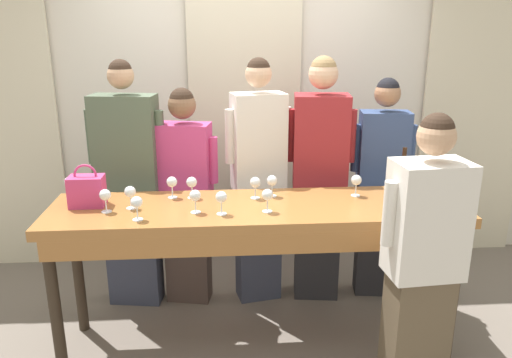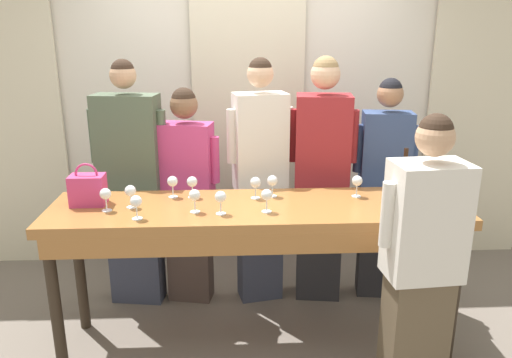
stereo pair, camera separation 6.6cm
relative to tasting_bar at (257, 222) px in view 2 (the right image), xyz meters
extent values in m
plane|color=#70665B|center=(0.00, 0.02, -0.88)|extent=(18.00, 18.00, 0.00)
cube|color=silver|center=(0.00, 1.44, 0.52)|extent=(12.00, 0.06, 2.80)
cube|color=beige|center=(-2.04, 1.37, 0.46)|extent=(0.94, 0.03, 2.69)
cube|color=beige|center=(0.00, 1.37, 0.46)|extent=(0.94, 0.03, 2.69)
cube|color=beige|center=(2.04, 1.37, 0.46)|extent=(0.94, 0.03, 2.69)
cube|color=#9E6633|center=(0.00, 0.02, 0.07)|extent=(2.55, 0.65, 0.06)
cube|color=#9E6633|center=(0.00, -0.29, -0.02)|extent=(2.45, 0.03, 0.12)
cylinder|color=#2D2319|center=(-1.20, -0.23, -0.42)|extent=(0.07, 0.07, 0.92)
cylinder|color=#2D2319|center=(1.20, -0.23, -0.42)|extent=(0.07, 0.07, 0.92)
cylinder|color=#2D2319|center=(-1.20, 0.27, -0.42)|extent=(0.07, 0.07, 0.92)
cylinder|color=#2D2319|center=(1.20, 0.27, -0.42)|extent=(0.07, 0.07, 0.92)
cylinder|color=black|center=(0.97, 0.17, 0.20)|extent=(0.07, 0.07, 0.19)
cone|color=black|center=(0.97, 0.17, 0.31)|extent=(0.07, 0.07, 0.04)
cylinder|color=black|center=(0.97, 0.17, 0.38)|extent=(0.03, 0.03, 0.09)
cylinder|color=beige|center=(0.97, 0.17, 0.19)|extent=(0.07, 0.07, 0.07)
cube|color=#C63870|center=(-1.04, 0.09, 0.20)|extent=(0.21, 0.14, 0.19)
torus|color=#C63870|center=(-1.04, 0.09, 0.30)|extent=(0.14, 0.01, 0.14)
cylinder|color=white|center=(-0.37, -0.08, 0.11)|extent=(0.06, 0.06, 0.00)
cylinder|color=white|center=(-0.37, -0.08, 0.15)|extent=(0.01, 0.01, 0.07)
sphere|color=white|center=(-0.37, -0.08, 0.21)|extent=(0.07, 0.07, 0.07)
cylinder|color=white|center=(-0.53, 0.20, 0.11)|extent=(0.06, 0.06, 0.00)
cylinder|color=white|center=(-0.53, 0.20, 0.15)|extent=(0.01, 0.01, 0.07)
sphere|color=white|center=(-0.53, 0.20, 0.21)|extent=(0.07, 0.07, 0.07)
sphere|color=maroon|center=(-0.53, 0.20, 0.20)|extent=(0.04, 0.04, 0.04)
cylinder|color=white|center=(-0.40, 0.19, 0.11)|extent=(0.06, 0.06, 0.00)
cylinder|color=white|center=(-0.40, 0.19, 0.15)|extent=(0.01, 0.01, 0.07)
sphere|color=white|center=(-0.40, 0.19, 0.21)|extent=(0.07, 0.07, 0.07)
sphere|color=maroon|center=(-0.40, 0.19, 0.20)|extent=(0.04, 0.04, 0.04)
cylinder|color=white|center=(0.11, 0.18, 0.11)|extent=(0.06, 0.06, 0.00)
cylinder|color=white|center=(0.11, 0.18, 0.15)|extent=(0.01, 0.01, 0.07)
sphere|color=white|center=(0.11, 0.18, 0.21)|extent=(0.07, 0.07, 0.07)
cylinder|color=white|center=(0.05, -0.10, 0.11)|extent=(0.06, 0.06, 0.00)
cylinder|color=white|center=(0.05, -0.10, 0.15)|extent=(0.01, 0.01, 0.07)
sphere|color=white|center=(0.05, -0.10, 0.21)|extent=(0.07, 0.07, 0.07)
cylinder|color=white|center=(-0.90, -0.03, 0.11)|extent=(0.06, 0.06, 0.00)
cylinder|color=white|center=(-0.90, -0.03, 0.15)|extent=(0.01, 0.01, 0.07)
sphere|color=white|center=(-0.90, -0.03, 0.21)|extent=(0.07, 0.07, 0.07)
sphere|color=maroon|center=(-0.90, -0.03, 0.20)|extent=(0.04, 0.04, 0.04)
cylinder|color=white|center=(-0.77, 0.02, 0.11)|extent=(0.06, 0.06, 0.00)
cylinder|color=white|center=(-0.77, 0.02, 0.15)|extent=(0.01, 0.01, 0.07)
sphere|color=white|center=(-0.77, 0.02, 0.21)|extent=(0.07, 0.07, 0.07)
cylinder|color=white|center=(-1.18, 0.25, 0.11)|extent=(0.06, 0.06, 0.00)
cylinder|color=white|center=(-1.18, 0.25, 0.15)|extent=(0.01, 0.01, 0.07)
sphere|color=white|center=(-1.18, 0.25, 0.21)|extent=(0.07, 0.07, 0.07)
cylinder|color=white|center=(0.00, 0.15, 0.11)|extent=(0.06, 0.06, 0.00)
cylinder|color=white|center=(0.00, 0.15, 0.15)|extent=(0.01, 0.01, 0.07)
sphere|color=white|center=(0.00, 0.15, 0.21)|extent=(0.07, 0.07, 0.07)
sphere|color=maroon|center=(0.00, 0.15, 0.20)|extent=(0.04, 0.04, 0.04)
cylinder|color=white|center=(-0.22, -0.12, 0.11)|extent=(0.06, 0.06, 0.00)
cylinder|color=white|center=(-0.22, -0.12, 0.15)|extent=(0.01, 0.01, 0.07)
sphere|color=white|center=(-0.22, -0.12, 0.21)|extent=(0.07, 0.07, 0.07)
cylinder|color=white|center=(0.66, 0.15, 0.11)|extent=(0.06, 0.06, 0.00)
cylinder|color=white|center=(0.66, 0.15, 0.15)|extent=(0.01, 0.01, 0.07)
sphere|color=white|center=(0.66, 0.15, 0.21)|extent=(0.07, 0.07, 0.07)
cylinder|color=white|center=(-0.70, -0.17, 0.11)|extent=(0.06, 0.06, 0.00)
cylinder|color=white|center=(-0.70, -0.17, 0.15)|extent=(0.01, 0.01, 0.07)
sphere|color=white|center=(-0.70, -0.17, 0.21)|extent=(0.07, 0.07, 0.07)
cube|color=#383D51|center=(-0.88, 0.64, -0.44)|extent=(0.41, 0.24, 0.89)
cube|color=#4C5B47|center=(-0.88, 0.64, 0.36)|extent=(0.48, 0.28, 0.70)
sphere|color=tan|center=(-0.88, 0.64, 0.84)|extent=(0.18, 0.18, 0.18)
sphere|color=#332319|center=(-0.88, 0.64, 0.87)|extent=(0.16, 0.16, 0.16)
cylinder|color=#4C5B47|center=(-0.64, 0.60, 0.41)|extent=(0.08, 0.08, 0.39)
cylinder|color=#4C5B47|center=(-1.13, 0.67, 0.41)|extent=(0.08, 0.08, 0.39)
cube|color=#473833|center=(-0.48, 0.64, -0.49)|extent=(0.35, 0.24, 0.77)
cube|color=#C63D7A|center=(-0.48, 0.64, 0.20)|extent=(0.41, 0.28, 0.61)
sphere|color=brown|center=(-0.48, 0.64, 0.64)|extent=(0.20, 0.20, 0.20)
sphere|color=#332319|center=(-0.48, 0.64, 0.67)|extent=(0.17, 0.17, 0.17)
cylinder|color=#C63D7A|center=(-0.27, 0.60, 0.25)|extent=(0.08, 0.08, 0.34)
cylinder|color=#C63D7A|center=(-0.69, 0.68, 0.25)|extent=(0.08, 0.08, 0.34)
cube|color=#383D51|center=(0.06, 0.64, -0.43)|extent=(0.35, 0.26, 0.89)
cube|color=silver|center=(0.06, 0.64, 0.36)|extent=(0.41, 0.30, 0.71)
sphere|color=#DBAD89|center=(0.06, 0.64, 0.85)|extent=(0.19, 0.19, 0.19)
sphere|color=#332319|center=(0.06, 0.64, 0.88)|extent=(0.16, 0.16, 0.16)
cylinder|color=silver|center=(0.26, 0.68, 0.42)|extent=(0.08, 0.08, 0.39)
cylinder|color=silver|center=(-0.15, 0.60, 0.42)|extent=(0.08, 0.08, 0.39)
cube|color=#28282D|center=(0.51, 0.64, -0.44)|extent=(0.36, 0.27, 0.88)
cube|color=maroon|center=(0.51, 0.64, 0.35)|extent=(0.42, 0.32, 0.70)
sphere|color=#DBAD89|center=(0.51, 0.64, 0.84)|extent=(0.21, 0.21, 0.21)
sphere|color=#93754C|center=(0.51, 0.64, 0.88)|extent=(0.18, 0.18, 0.18)
cylinder|color=maroon|center=(0.73, 0.61, 0.40)|extent=(0.08, 0.08, 0.38)
cylinder|color=maroon|center=(0.30, 0.67, 0.40)|extent=(0.08, 0.08, 0.38)
cube|color=#28282D|center=(0.99, 0.64, -0.47)|extent=(0.32, 0.22, 0.81)
cube|color=#334775|center=(0.99, 0.64, 0.25)|extent=(0.38, 0.26, 0.64)
sphere|color=#9E7051|center=(0.99, 0.64, 0.70)|extent=(0.19, 0.19, 0.19)
sphere|color=black|center=(0.99, 0.64, 0.74)|extent=(0.17, 0.17, 0.17)
cylinder|color=#334775|center=(1.18, 0.61, 0.30)|extent=(0.08, 0.08, 0.35)
cylinder|color=#334775|center=(0.79, 0.66, 0.30)|extent=(0.08, 0.08, 0.35)
cube|color=brown|center=(0.84, -0.55, -0.49)|extent=(0.34, 0.24, 0.78)
cube|color=silver|center=(0.84, -0.55, 0.21)|extent=(0.40, 0.29, 0.62)
sphere|color=tan|center=(0.84, -0.55, 0.65)|extent=(0.19, 0.19, 0.19)
sphere|color=#332319|center=(0.84, -0.55, 0.68)|extent=(0.17, 0.17, 0.17)
cylinder|color=silver|center=(0.63, -0.57, 0.26)|extent=(0.08, 0.08, 0.34)
cylinder|color=silver|center=(1.05, -0.53, 0.26)|extent=(0.08, 0.08, 0.34)
camera|label=1|loc=(-0.22, -2.87, 1.16)|focal=35.00mm
camera|label=2|loc=(-0.15, -2.87, 1.16)|focal=35.00mm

